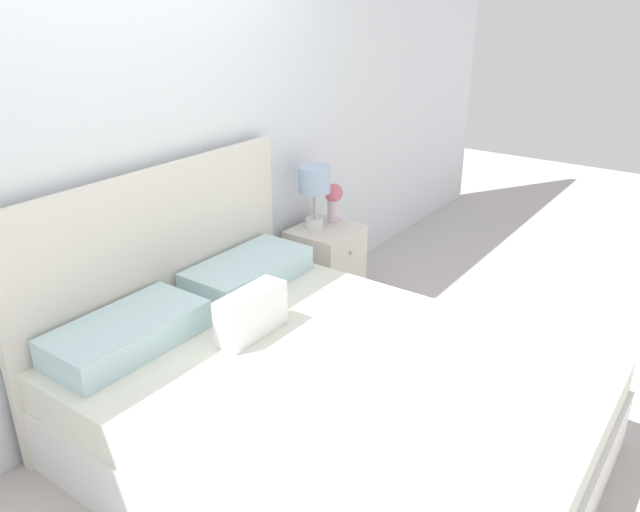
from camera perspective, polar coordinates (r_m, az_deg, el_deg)
The scene contains 6 objects.
ground_plane at distance 3.64m, azimuth -13.54°, elevation -10.72°, with size 12.00×12.00×0.00m, color #BCB7B2.
wall_back at distance 3.17m, azimuth -16.61°, elevation 9.66°, with size 8.00×0.06×2.60m.
bed at distance 2.91m, azimuth -0.48°, elevation -13.01°, with size 1.74×2.18×1.20m.
nightstand at distance 4.15m, azimuth 0.49°, elevation -1.10°, with size 0.43×0.40×0.56m.
table_lamp at distance 3.95m, azimuth -0.52°, elevation 6.53°, with size 0.20×0.20×0.41m.
flower_vase at distance 4.12m, azimuth 1.26°, elevation 5.23°, with size 0.12×0.12×0.26m.
Camera 1 is at (-1.89, -2.38, 2.00)m, focal length 35.00 mm.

